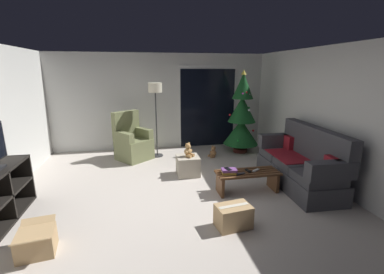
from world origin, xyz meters
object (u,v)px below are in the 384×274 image
Objects in this scene: cardboard_box_open_near_shelf at (36,242)px; remote_black at (248,171)px; book_stack at (229,171)px; christmas_tree at (242,117)px; cell_phone at (228,169)px; coffee_table at (247,178)px; cardboard_box_taped_mid_floor at (233,216)px; remote_silver at (256,170)px; floor_lamp at (155,95)px; armchair at (132,142)px; teddy_bear_chestnut_by_tree at (213,152)px; remote_graphite at (241,174)px; couch at (301,164)px; teddy_bear_honey at (188,151)px; ottoman at (188,166)px.

remote_black is at bearing 19.42° from cardboard_box_open_near_shelf.
book_stack is 2.51m from christmas_tree.
book_stack is 0.05m from cell_phone.
coffee_table is 2.20× the size of cardboard_box_taped_mid_floor.
remote_silver is 0.09× the size of floor_lamp.
armchair reaches higher than teddy_bear_chestnut_by_tree.
remote_black is 1.93m from teddy_bear_chestnut_by_tree.
christmas_tree reaches higher than cell_phone.
remote_black is 2.90m from floor_lamp.
coffee_table is 0.23m from remote_graphite.
christmas_tree is 1.84× the size of armchair.
christmas_tree is (-0.35, 2.12, 0.52)m from couch.
coffee_table is 1.15m from cardboard_box_taped_mid_floor.
remote_black is at bearing -45.97° from teddy_bear_honey.
armchair is (-2.16, 2.17, 0.02)m from remote_silver.
cardboard_box_open_near_shelf is at bearing -115.63° from floor_lamp.
armchair is (-2.01, 2.16, 0.02)m from remote_black.
couch reaches higher than cardboard_box_open_near_shelf.
couch is 1.09m from coffee_table.
cardboard_box_open_near_shelf reaches higher than cardboard_box_taped_mid_floor.
cell_phone is at bearing -61.95° from teddy_bear_honey.
floor_lamp is at bearing 138.79° from couch.
cell_phone reaches higher than remote_graphite.
cell_phone is at bearing -61.81° from ottoman.
armchair is at bearing 145.77° from couch.
teddy_bear_honey reaches higher than cardboard_box_taped_mid_floor.
floor_lamp is 3.57× the size of cardboard_box_taped_mid_floor.
remote_silver and ottoman have the same top height.
floor_lamp is at bearing 122.00° from coffee_table.
floor_lamp reaches higher than couch.
remote_graphite is (-0.17, -0.11, 0.00)m from remote_black.
floor_lamp is at bearing 104.11° from cell_phone.
cell_phone is at bearing 76.30° from cardboard_box_taped_mid_floor.
teddy_bear_chestnut_by_tree is (-0.81, -0.28, -0.80)m from christmas_tree.
remote_black reaches higher than coffee_table.
cardboard_box_taped_mid_floor is (-1.32, -3.18, -0.76)m from christmas_tree.
coffee_table is 0.97× the size of armchair.
christmas_tree reaches higher than book_stack.
cardboard_box_taped_mid_floor is at bearing 109.35° from remote_silver.
teddy_bear_chestnut_by_tree is (1.92, -0.25, -0.28)m from armchair.
couch is at bearing 175.18° from remote_black.
book_stack is 0.61× the size of ottoman.
ottoman is 1.54× the size of teddy_bear_honey.
couch is 3.94× the size of cardboard_box_taped_mid_floor.
floor_lamp is (-1.26, 2.36, 1.12)m from remote_graphite.
remote_silver is at bearing -7.28° from cell_phone.
remote_black and remote_graphite have the same top height.
armchair reaches higher than remote_graphite.
floor_lamp is 3.61m from cardboard_box_taped_mid_floor.
remote_silver is 3.35m from cardboard_box_open_near_shelf.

